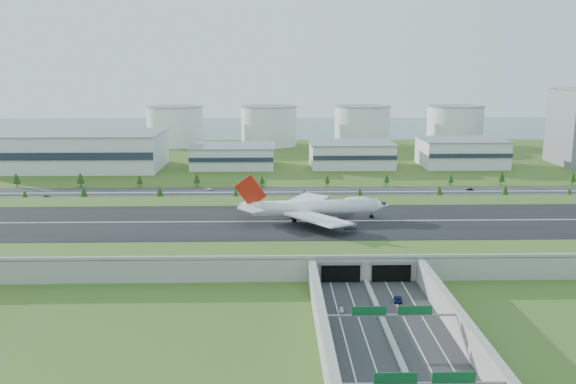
{
  "coord_description": "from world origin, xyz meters",
  "views": [
    {
      "loc": [
        -30.65,
        -243.63,
        71.14
      ],
      "look_at": [
        -24.15,
        35.0,
        13.34
      ],
      "focal_mm": 38.0,
      "sensor_mm": 36.0,
      "label": 1
    }
  ],
  "objects_px": {
    "fuel_tank_a": "(175,126)",
    "car_7": "(208,189)",
    "car_0": "(341,310)",
    "boeing_747": "(314,207)",
    "car_2": "(398,299)",
    "car_5": "(470,189)",
    "car_4": "(47,196)"
  },
  "relations": [
    {
      "from": "fuel_tank_a",
      "to": "car_7",
      "type": "height_order",
      "value": "fuel_tank_a"
    },
    {
      "from": "car_0",
      "to": "car_7",
      "type": "bearing_deg",
      "value": 113.57
    },
    {
      "from": "car_0",
      "to": "car_7",
      "type": "distance_m",
      "value": 189.58
    },
    {
      "from": "boeing_747",
      "to": "fuel_tank_a",
      "type": "bearing_deg",
      "value": 103.33
    },
    {
      "from": "fuel_tank_a",
      "to": "boeing_747",
      "type": "bearing_deg",
      "value": -70.98
    },
    {
      "from": "boeing_747",
      "to": "car_7",
      "type": "xyz_separation_m",
      "value": [
        -55.02,
        102.36,
        -12.96
      ]
    },
    {
      "from": "car_2",
      "to": "car_5",
      "type": "xyz_separation_m",
      "value": [
        75.94,
        168.34,
        -0.06
      ]
    },
    {
      "from": "fuel_tank_a",
      "to": "car_4",
      "type": "distance_m",
      "value": 227.02
    },
    {
      "from": "boeing_747",
      "to": "car_2",
      "type": "bearing_deg",
      "value": -78.85
    },
    {
      "from": "car_7",
      "to": "car_2",
      "type": "bearing_deg",
      "value": 45.61
    },
    {
      "from": "car_2",
      "to": "car_5",
      "type": "bearing_deg",
      "value": -105.48
    },
    {
      "from": "fuel_tank_a",
      "to": "car_7",
      "type": "distance_m",
      "value": 212.12
    },
    {
      "from": "boeing_747",
      "to": "car_7",
      "type": "height_order",
      "value": "boeing_747"
    },
    {
      "from": "boeing_747",
      "to": "car_2",
      "type": "relative_size",
      "value": 12.54
    },
    {
      "from": "car_0",
      "to": "car_2",
      "type": "height_order",
      "value": "car_2"
    },
    {
      "from": "fuel_tank_a",
      "to": "boeing_747",
      "type": "xyz_separation_m",
      "value": [
        106.01,
        -307.58,
        -3.77
      ]
    },
    {
      "from": "car_2",
      "to": "car_4",
      "type": "xyz_separation_m",
      "value": [
        -163.05,
        154.32,
        -0.03
      ]
    },
    {
      "from": "car_4",
      "to": "boeing_747",
      "type": "bearing_deg",
      "value": -144.1
    },
    {
      "from": "car_0",
      "to": "car_2",
      "type": "bearing_deg",
      "value": 28.92
    },
    {
      "from": "car_4",
      "to": "car_5",
      "type": "height_order",
      "value": "car_4"
    },
    {
      "from": "boeing_747",
      "to": "car_5",
      "type": "distance_m",
      "value": 138.67
    },
    {
      "from": "fuel_tank_a",
      "to": "car_2",
      "type": "height_order",
      "value": "fuel_tank_a"
    },
    {
      "from": "fuel_tank_a",
      "to": "car_5",
      "type": "distance_m",
      "value": 292.37
    },
    {
      "from": "car_2",
      "to": "boeing_747",
      "type": "bearing_deg",
      "value": -64.36
    },
    {
      "from": "car_7",
      "to": "fuel_tank_a",
      "type": "bearing_deg",
      "value": -144.28
    },
    {
      "from": "car_5",
      "to": "fuel_tank_a",
      "type": "bearing_deg",
      "value": -126.58
    },
    {
      "from": "car_5",
      "to": "car_0",
      "type": "bearing_deg",
      "value": -18.83
    },
    {
      "from": "car_5",
      "to": "car_7",
      "type": "relative_size",
      "value": 0.89
    },
    {
      "from": "boeing_747",
      "to": "car_5",
      "type": "xyz_separation_m",
      "value": [
        97.21,
        98.05,
        -12.95
      ]
    },
    {
      "from": "boeing_747",
      "to": "car_4",
      "type": "relative_size",
      "value": 15.99
    },
    {
      "from": "boeing_747",
      "to": "car_5",
      "type": "relative_size",
      "value": 16.19
    },
    {
      "from": "car_4",
      "to": "car_5",
      "type": "distance_m",
      "value": 239.4
    }
  ]
}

